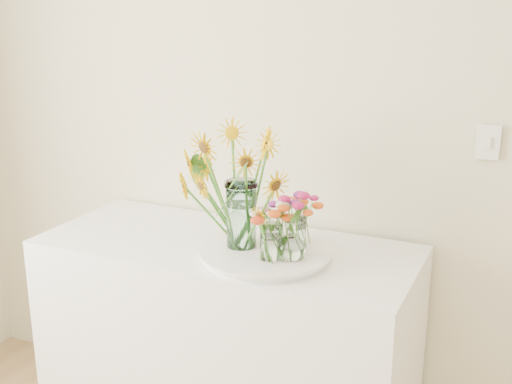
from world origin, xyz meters
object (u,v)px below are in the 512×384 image
small_vase_a (271,242)px  counter (228,352)px  tray (265,255)px  mason_jar (241,214)px  small_vase_c (297,231)px  small_vase_b (290,240)px

small_vase_a → counter: bearing=151.2°
tray → mason_jar: bearing=177.0°
small_vase_a → small_vase_c: small_vase_a is taller
counter → small_vase_a: bearing=-28.8°
tray → small_vase_a: (0.05, -0.06, 0.08)m
tray → small_vase_c: bearing=50.0°
mason_jar → small_vase_a: bearing=-24.8°
small_vase_a → small_vase_b: small_vase_b is taller
small_vase_c → tray: bearing=-130.0°
counter → small_vase_a: 0.60m
tray → small_vase_c: (0.08, 0.10, 0.07)m
tray → counter: bearing=159.7°
mason_jar → small_vase_b: (0.20, -0.04, -0.05)m
counter → mason_jar: bearing=-34.2°
mason_jar → small_vase_c: mason_jar is taller
tray → small_vase_a: 0.11m
small_vase_b → counter: bearing=160.9°
counter → tray: tray is taller
small_vase_a → small_vase_c: size_ratio=1.13×
counter → small_vase_b: (0.30, -0.10, 0.55)m
mason_jar → small_vase_c: (0.17, 0.09, -0.07)m
counter → small_vase_c: bearing=5.4°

